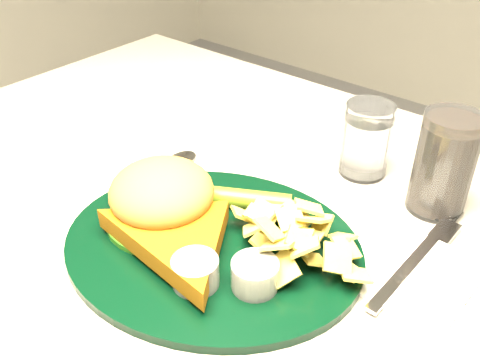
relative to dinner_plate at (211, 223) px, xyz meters
The scene contains 5 objects.
dinner_plate is the anchor object (origin of this frame).
water_glass 0.26m from the dinner_plate, 78.41° to the left, with size 0.07×0.07×0.10m, color white.
cola_glass 0.29m from the dinner_plate, 55.59° to the left, with size 0.07×0.07×0.13m, color black.
fork_napkin 0.22m from the dinner_plate, 29.92° to the left, with size 0.15×0.19×0.01m, color white, non-canonical shape.
spoon 0.16m from the dinner_plate, 166.54° to the left, with size 0.04×0.16×0.01m, color silver, non-canonical shape.
Camera 1 is at (0.32, -0.41, 1.16)m, focal length 40.00 mm.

